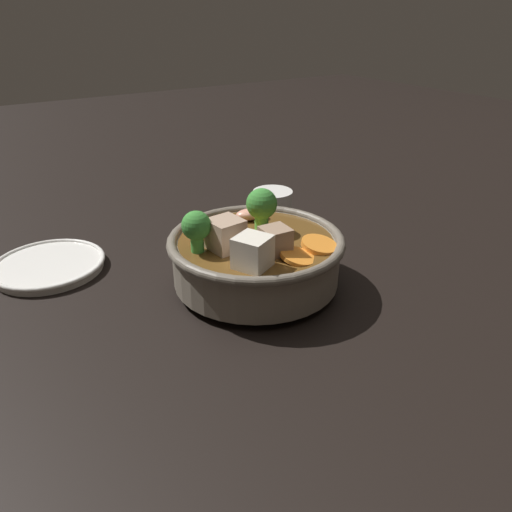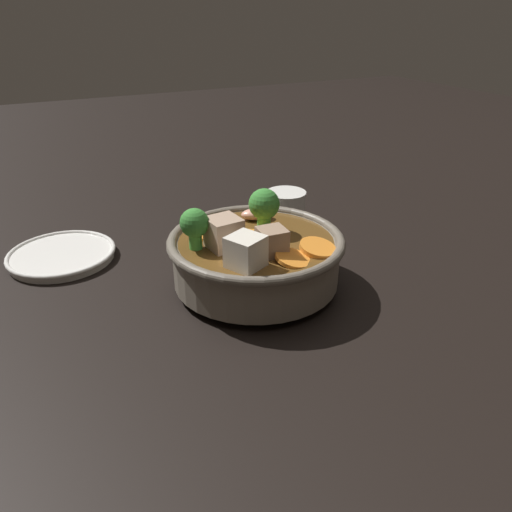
{
  "view_description": "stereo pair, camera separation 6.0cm",
  "coord_description": "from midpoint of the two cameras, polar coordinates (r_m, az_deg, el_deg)",
  "views": [
    {
      "loc": [
        -0.29,
        -0.45,
        0.31
      ],
      "look_at": [
        0.0,
        0.0,
        0.04
      ],
      "focal_mm": 35.0,
      "sensor_mm": 36.0,
      "label": 1
    },
    {
      "loc": [
        -0.24,
        -0.48,
        0.31
      ],
      "look_at": [
        0.0,
        0.0,
        0.04
      ],
      "focal_mm": 35.0,
      "sensor_mm": 36.0,
      "label": 2
    }
  ],
  "objects": [
    {
      "name": "tea_cup",
      "position": [
        0.77,
        -0.33,
        5.35
      ],
      "size": [
        0.06,
        0.06,
        0.06
      ],
      "color": "white",
      "rests_on": "ground_plane"
    },
    {
      "name": "side_saucer",
      "position": [
        0.72,
        -24.84,
        -1.02
      ],
      "size": [
        0.14,
        0.14,
        0.01
      ],
      "color": "white",
      "rests_on": "ground_plane"
    },
    {
      "name": "stirfry_bowl",
      "position": [
        0.6,
        -2.96,
        0.18
      ],
      "size": [
        0.21,
        0.21,
        0.12
      ],
      "color": "slate",
      "rests_on": "ground_plane"
    },
    {
      "name": "ground_plane",
      "position": [
        0.62,
        -2.77,
        -3.5
      ],
      "size": [
        3.0,
        3.0,
        0.0
      ],
      "primitive_type": "plane",
      "color": "black"
    }
  ]
}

